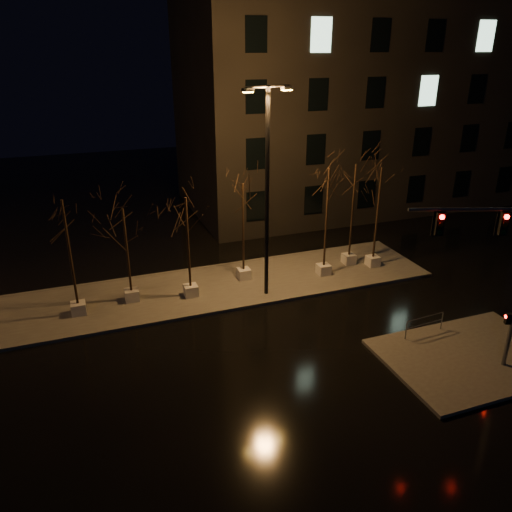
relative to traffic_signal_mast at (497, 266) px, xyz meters
name	(u,v)px	position (x,y,z in m)	size (l,w,h in m)	color
ground	(265,348)	(-7.26, 4.06, -4.32)	(90.00, 90.00, 0.00)	black
median	(223,286)	(-7.26, 10.06, -4.25)	(22.00, 5.00, 0.15)	#4D4A45
sidewalk_corner	(471,357)	(0.24, 0.56, -4.25)	(7.00, 5.00, 0.15)	#4D4A45
building	(353,103)	(6.74, 22.06, 3.18)	(25.00, 12.00, 15.00)	black
tree_0	(66,227)	(-14.35, 9.47, 0.06)	(1.80, 1.80, 5.58)	beige
tree_1	(125,230)	(-11.88, 9.97, -0.55)	(1.80, 1.80, 4.77)	beige
tree_2	(187,220)	(-9.09, 9.47, -0.26)	(1.80, 1.80, 5.15)	beige
tree_3	(243,206)	(-6.01, 10.44, -0.16)	(1.80, 1.80, 5.29)	beige
tree_4	(328,193)	(-1.79, 9.47, 0.36)	(1.80, 1.80, 5.98)	beige
tree_5	(354,188)	(0.21, 10.27, 0.24)	(1.80, 1.80, 5.81)	beige
tree_6	(380,190)	(1.32, 9.55, 0.17)	(1.80, 1.80, 5.72)	beige
traffic_signal_mast	(497,266)	(0.00, 0.00, 0.00)	(4.92, 1.83, 6.35)	slate
streetlight_main	(267,182)	(-5.50, 8.43, 1.51)	(2.46, 0.73, 9.85)	black
guard_rail_a	(425,323)	(-0.55, 2.56, -3.62)	(1.98, 0.19, 0.85)	slate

